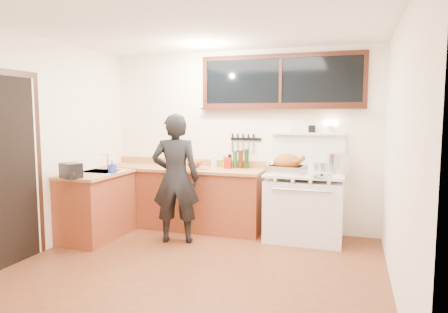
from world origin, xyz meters
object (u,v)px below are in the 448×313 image
(man, at_px, (176,178))
(roast_turkey, at_px, (287,165))
(vintage_stove, at_px, (304,205))
(cutting_board, at_px, (194,165))

(man, distance_m, roast_turkey, 1.49)
(man, relative_size, roast_turkey, 3.22)
(vintage_stove, bearing_deg, roast_turkey, -171.02)
(vintage_stove, xyz_separation_m, roast_turkey, (-0.23, -0.04, 0.54))
(vintage_stove, distance_m, cutting_board, 1.64)
(vintage_stove, distance_m, man, 1.75)
(man, distance_m, cutting_board, 0.57)
(vintage_stove, relative_size, cutting_board, 3.46)
(vintage_stove, relative_size, roast_turkey, 3.02)
(vintage_stove, height_order, man, man)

